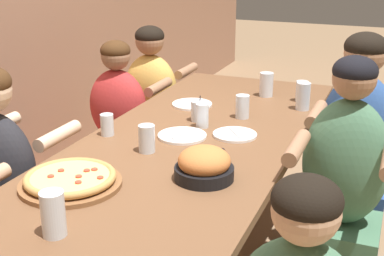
{
  "coord_description": "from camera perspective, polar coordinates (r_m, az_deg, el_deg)",
  "views": [
    {
      "loc": [
        -2.13,
        -0.86,
        1.62
      ],
      "look_at": [
        0.0,
        0.0,
        0.81
      ],
      "focal_mm": 50.0,
      "sensor_mm": 36.0,
      "label": 1
    }
  ],
  "objects": [
    {
      "name": "dining_table",
      "position": [
        2.48,
        0.0,
        -2.65
      ],
      "size": [
        2.39,
        0.93,
        0.76
      ],
      "color": "brown",
      "rests_on": "ground"
    },
    {
      "name": "pizza_board_main",
      "position": [
        2.03,
        -12.84,
        -5.41
      ],
      "size": [
        0.38,
        0.38,
        0.05
      ],
      "color": "brown",
      "rests_on": "dining_table"
    },
    {
      "name": "skillet_bowl",
      "position": [
        2.02,
        1.32,
        -3.99
      ],
      "size": [
        0.33,
        0.23,
        0.13
      ],
      "color": "black",
      "rests_on": "dining_table"
    },
    {
      "name": "empty_plate_a",
      "position": [
        2.49,
        4.59,
        -0.7
      ],
      "size": [
        0.2,
        0.2,
        0.02
      ],
      "color": "white",
      "rests_on": "dining_table"
    },
    {
      "name": "empty_plate_b",
      "position": [
        2.94,
        0.01,
        2.55
      ],
      "size": [
        0.22,
        0.22,
        0.02
      ],
      "color": "white",
      "rests_on": "dining_table"
    },
    {
      "name": "empty_plate_c",
      "position": [
        2.46,
        -1.1,
        -0.85
      ],
      "size": [
        0.23,
        0.23,
        0.02
      ],
      "color": "white",
      "rests_on": "dining_table"
    },
    {
      "name": "cocktail_glass_blue",
      "position": [
        2.67,
        0.66,
        1.72
      ],
      "size": [
        0.07,
        0.07,
        0.13
      ],
      "color": "silver",
      "rests_on": "dining_table"
    },
    {
      "name": "drinking_glass_a",
      "position": [
        2.73,
        5.4,
        2.14
      ],
      "size": [
        0.07,
        0.07,
        0.12
      ],
      "color": "silver",
      "rests_on": "dining_table"
    },
    {
      "name": "drinking_glass_b",
      "position": [
        2.51,
        -9.04,
        0.2
      ],
      "size": [
        0.06,
        0.06,
        0.1
      ],
      "color": "silver",
      "rests_on": "dining_table"
    },
    {
      "name": "drinking_glass_c",
      "position": [
        1.7,
        -14.56,
        -9.17
      ],
      "size": [
        0.08,
        0.08,
        0.15
      ],
      "color": "silver",
      "rests_on": "dining_table"
    },
    {
      "name": "drinking_glass_d",
      "position": [
        3.13,
        7.93,
        4.45
      ],
      "size": [
        0.08,
        0.08,
        0.14
      ],
      "color": "silver",
      "rests_on": "dining_table"
    },
    {
      "name": "drinking_glass_e",
      "position": [
        2.91,
        11.76,
        3.19
      ],
      "size": [
        0.07,
        0.07,
        0.15
      ],
      "color": "silver",
      "rests_on": "dining_table"
    },
    {
      "name": "drinking_glass_f",
      "position": [
        2.58,
        1.11,
        1.34
      ],
      "size": [
        0.06,
        0.06,
        0.12
      ],
      "color": "silver",
      "rests_on": "dining_table"
    },
    {
      "name": "drinking_glass_g",
      "position": [
        3.07,
        11.63,
        3.71
      ],
      "size": [
        0.07,
        0.07,
        0.12
      ],
      "color": "silver",
      "rests_on": "dining_table"
    },
    {
      "name": "drinking_glass_h",
      "position": [
        2.29,
        -4.85,
        -1.31
      ],
      "size": [
        0.07,
        0.07,
        0.12
      ],
      "color": "silver",
      "rests_on": "dining_table"
    },
    {
      "name": "diner_far_midleft",
      "position": [
        2.49,
        -19.52,
        -7.71
      ],
      "size": [
        0.51,
        0.4,
        1.14
      ],
      "rotation": [
        0.0,
        0.0,
        -1.57
      ],
      "color": "#232328",
      "rests_on": "ground"
    },
    {
      "name": "diner_near_midright",
      "position": [
        2.8,
        16.82,
        -3.62
      ],
      "size": [
        0.51,
        0.4,
        1.22
      ],
      "rotation": [
        0.0,
        0.0,
        1.57
      ],
      "color": "#2D5193",
      "rests_on": "ground"
    },
    {
      "name": "diner_far_right",
      "position": [
        3.64,
        -4.3,
        1.49
      ],
      "size": [
        0.51,
        0.4,
        1.1
      ],
      "rotation": [
        0.0,
        0.0,
        -1.57
      ],
      "color": "gold",
      "rests_on": "ground"
    },
    {
      "name": "diner_near_center",
      "position": [
        2.4,
        15.62,
        -8.02
      ],
      "size": [
        0.51,
        0.4,
        1.19
      ],
      "rotation": [
        0.0,
        0.0,
        1.57
      ],
      "color": "#477556",
      "rests_on": "ground"
    },
    {
      "name": "diner_far_midright",
      "position": [
        3.27,
        -7.7,
        -1.01
      ],
      "size": [
        0.51,
        0.4,
        1.08
      ],
      "rotation": [
        0.0,
        0.0,
        -1.57
      ],
      "color": "#B22D2D",
      "rests_on": "ground"
    }
  ]
}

